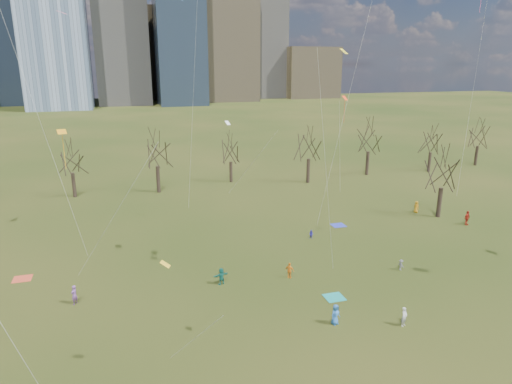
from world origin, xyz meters
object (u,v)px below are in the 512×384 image
object	(u,v)px
blanket_teal	(334,297)
person_0	(335,314)
blanket_crimson	(22,279)
person_4	(290,271)
blanket_navy	(338,225)
person_1	(404,317)

from	to	relation	value
blanket_teal	person_0	size ratio (longest dim) A/B	1.00
blanket_teal	blanket_crimson	distance (m)	27.90
blanket_crimson	person_4	distance (m)	24.23
blanket_navy	person_4	bearing A→B (deg)	-132.77
blanket_navy	person_0	size ratio (longest dim) A/B	1.00
blanket_teal	blanket_navy	distance (m)	17.97
blanket_teal	person_0	bearing A→B (deg)	-115.34
person_0	blanket_crimson	bearing A→B (deg)	128.92
person_0	person_4	bearing A→B (deg)	74.91
blanket_teal	blanket_crimson	xyz separation A→B (m)	(-25.54, 11.23, 0.00)
blanket_navy	blanket_crimson	world-z (taller)	same
blanket_crimson	person_1	size ratio (longest dim) A/B	1.06
blanket_teal	person_4	size ratio (longest dim) A/B	1.07
blanket_navy	blanket_crimson	bearing A→B (deg)	-172.12
blanket_crimson	person_4	xyz separation A→B (m)	(23.24, -6.80, 0.73)
blanket_teal	person_4	world-z (taller)	person_4
blanket_navy	person_0	bearing A→B (deg)	-117.20
blanket_crimson	person_0	size ratio (longest dim) A/B	1.00
blanket_navy	person_1	world-z (taller)	person_1
person_1	person_4	xyz separation A→B (m)	(-5.34, 9.77, -0.01)
blanket_navy	person_4	world-z (taller)	person_4
blanket_teal	blanket_navy	bearing A→B (deg)	62.38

